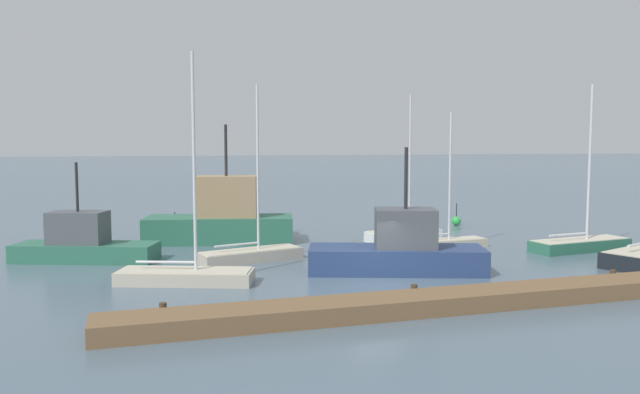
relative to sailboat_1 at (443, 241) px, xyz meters
name	(u,v)px	position (x,y,z in m)	size (l,w,h in m)	color
ground_plane	(379,284)	(-6.92, -7.29, -0.39)	(600.00, 600.00, 0.00)	slate
dock_pier	(426,303)	(-6.92, -11.62, -0.07)	(22.41, 1.95, 0.76)	brown
sailboat_1	(443,241)	(0.00, 0.00, 0.00)	(5.50, 1.73, 7.68)	#BCB29E
sailboat_2	(251,253)	(-11.15, -0.70, 0.04)	(5.47, 2.83, 8.87)	#BCB29E
sailboat_3	(580,243)	(6.94, -2.94, 0.06)	(6.14, 2.33, 9.16)	#2D6B51
sailboat_4	(186,273)	(-14.70, -4.74, 0.06)	(5.95, 3.52, 9.71)	#BCB29E
sailboat_5	(404,233)	(-0.97, 3.13, 0.07)	(4.97, 1.86, 8.87)	white
fishing_boat_0	(83,243)	(-19.25, 1.88, 0.51)	(7.40, 4.46, 4.99)	#2D6B51
fishing_boat_1	(222,218)	(-11.71, 5.87, 1.06)	(9.25, 4.98, 7.08)	#2D6B51
fishing_boat_2	(399,251)	(-5.08, -5.24, 0.62)	(8.45, 5.01, 5.76)	navy
channel_buoy_0	(175,231)	(-14.32, 8.60, 0.00)	(0.75, 0.75, 1.60)	red
channel_buoy_1	(456,221)	(5.66, 8.42, -0.04)	(0.67, 0.67, 1.63)	green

